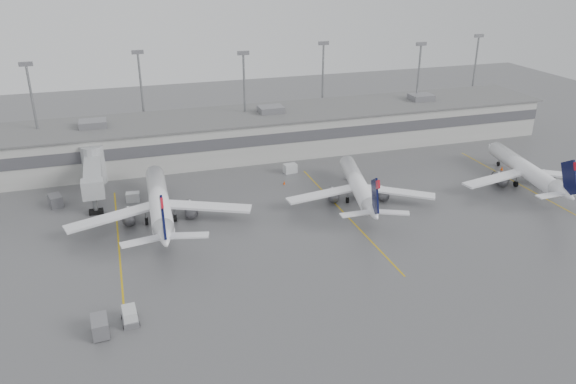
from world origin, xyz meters
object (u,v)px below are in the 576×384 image
object	(u,v)px
jet_mid_left	(159,203)
baggage_tug	(130,317)
jet_mid_right	(359,186)
jet_far_right	(527,170)

from	to	relation	value
jet_mid_left	baggage_tug	xyz separation A→B (m)	(-5.98, -25.36, -2.46)
jet_mid_right	baggage_tug	bearing A→B (deg)	-135.91
baggage_tug	jet_mid_right	bearing A→B (deg)	27.37
jet_far_right	baggage_tug	world-z (taller)	jet_far_right
jet_far_right	baggage_tug	distance (m)	73.01
jet_mid_left	baggage_tug	distance (m)	26.18
jet_mid_right	baggage_tug	world-z (taller)	jet_mid_right
jet_mid_left	jet_far_right	bearing A→B (deg)	-2.05
jet_mid_right	jet_far_right	size ratio (longest dim) A/B	0.95
baggage_tug	jet_mid_left	bearing A→B (deg)	73.08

